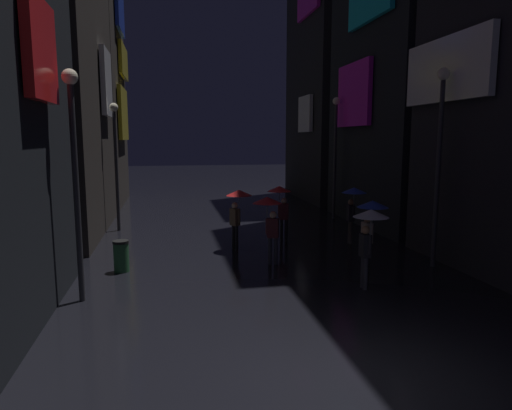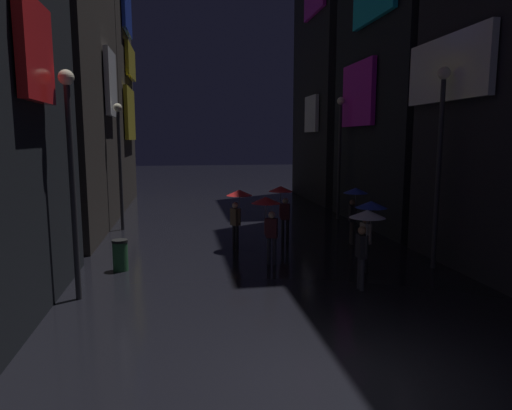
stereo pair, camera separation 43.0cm
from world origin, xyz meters
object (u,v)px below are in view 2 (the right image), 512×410
(pedestrian_midstreet_left_blue, at_px, (369,216))
(streetlamp_right_near, at_px, (440,146))
(pedestrian_near_crossing_blue, at_px, (355,200))
(pedestrian_foreground_right_red, at_px, (238,203))
(pedestrian_far_right_red, at_px, (268,211))
(streetlamp_left_near, at_px, (71,159))
(streetlamp_right_far, at_px, (340,144))
(pedestrian_midstreet_centre_red, at_px, (282,198))
(trash_bin, at_px, (120,255))
(streetlamp_left_far, at_px, (119,151))
(pedestrian_foreground_left_clear, at_px, (365,227))

(pedestrian_midstreet_left_blue, bearing_deg, streetlamp_right_near, 3.98)
(pedestrian_near_crossing_blue, bearing_deg, pedestrian_foreground_right_red, 179.92)
(pedestrian_far_right_red, xyz_separation_m, streetlamp_left_near, (-5.12, -2.29, 1.74))
(streetlamp_right_near, relative_size, streetlamp_right_far, 1.02)
(pedestrian_midstreet_centre_red, xyz_separation_m, trash_bin, (-5.54, -2.94, -1.20))
(pedestrian_midstreet_centre_red, bearing_deg, streetlamp_right_near, -48.00)
(pedestrian_foreground_right_red, xyz_separation_m, pedestrian_midstreet_left_blue, (3.37, -3.41, 0.00))
(pedestrian_near_crossing_blue, height_order, streetlamp_left_near, streetlamp_left_near)
(streetlamp_left_far, bearing_deg, pedestrian_midstreet_centre_red, -28.17)
(pedestrian_midstreet_left_blue, height_order, streetlamp_left_far, streetlamp_left_far)
(streetlamp_left_far, bearing_deg, pedestrian_near_crossing_blue, -26.04)
(trash_bin, bearing_deg, pedestrian_far_right_red, -0.75)
(pedestrian_midstreet_centre_red, xyz_separation_m, pedestrian_foreground_right_red, (-1.77, -0.91, 0.00))
(pedestrian_midstreet_centre_red, distance_m, streetlamp_left_far, 7.27)
(pedestrian_midstreet_centre_red, relative_size, pedestrian_foreground_left_clear, 1.00)
(streetlamp_right_near, bearing_deg, pedestrian_foreground_right_red, 149.49)
(pedestrian_foreground_left_clear, height_order, streetlamp_right_far, streetlamp_right_far)
(pedestrian_midstreet_left_blue, relative_size, pedestrian_foreground_left_clear, 1.00)
(pedestrian_midstreet_centre_red, bearing_deg, pedestrian_near_crossing_blue, -20.32)
(pedestrian_midstreet_centre_red, xyz_separation_m, streetlamp_right_near, (3.76, -4.18, 1.99))
(pedestrian_midstreet_left_blue, xyz_separation_m, pedestrian_far_right_red, (-2.71, 1.33, 0.00))
(pedestrian_foreground_right_red, height_order, pedestrian_foreground_left_clear, same)
(pedestrian_foreground_left_clear, distance_m, trash_bin, 7.12)
(trash_bin, bearing_deg, pedestrian_midstreet_left_blue, -11.00)
(pedestrian_foreground_right_red, height_order, pedestrian_near_crossing_blue, same)
(pedestrian_near_crossing_blue, relative_size, streetlamp_right_near, 0.36)
(pedestrian_midstreet_centre_red, height_order, streetlamp_right_near, streetlamp_right_near)
(pedestrian_midstreet_left_blue, relative_size, pedestrian_near_crossing_blue, 1.00)
(streetlamp_left_near, distance_m, streetlamp_left_far, 8.63)
(pedestrian_near_crossing_blue, bearing_deg, streetlamp_right_near, -68.62)
(pedestrian_near_crossing_blue, distance_m, streetlamp_right_near, 4.02)
(pedestrian_foreground_right_red, bearing_deg, streetlamp_left_near, -135.63)
(streetlamp_right_far, relative_size, trash_bin, 6.24)
(streetlamp_right_far, xyz_separation_m, trash_bin, (-9.30, -7.33, -3.13))
(pedestrian_foreground_left_clear, height_order, streetlamp_left_far, streetlamp_left_far)
(pedestrian_midstreet_left_blue, bearing_deg, pedestrian_near_crossing_blue, 75.37)
(pedestrian_midstreet_left_blue, distance_m, pedestrian_foreground_left_clear, 1.69)
(pedestrian_foreground_left_clear, height_order, streetlamp_left_near, streetlamp_left_near)
(pedestrian_far_right_red, bearing_deg, pedestrian_foreground_left_clear, -55.37)
(pedestrian_near_crossing_blue, bearing_deg, streetlamp_left_far, 153.96)
(pedestrian_near_crossing_blue, distance_m, pedestrian_foreground_left_clear, 5.19)
(pedestrian_far_right_red, bearing_deg, streetlamp_left_near, -155.95)
(streetlamp_right_near, bearing_deg, pedestrian_far_right_red, 166.42)
(pedestrian_midstreet_centre_red, bearing_deg, pedestrian_far_right_red, -110.44)
(streetlamp_left_far, bearing_deg, trash_bin, -83.64)
(pedestrian_midstreet_left_blue, xyz_separation_m, trash_bin, (-7.14, 1.39, -1.20))
(pedestrian_foreground_right_red, bearing_deg, streetlamp_right_near, -30.51)
(pedestrian_near_crossing_blue, bearing_deg, pedestrian_foreground_left_clear, -108.42)
(pedestrian_far_right_red, bearing_deg, pedestrian_foreground_right_red, 107.48)
(pedestrian_midstreet_left_blue, height_order, streetlamp_right_far, streetlamp_right_far)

